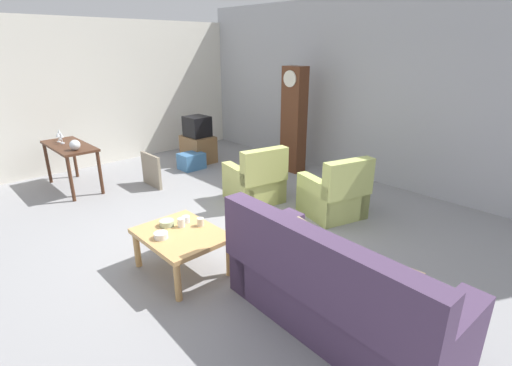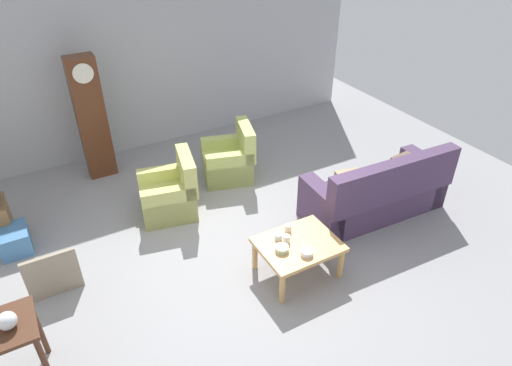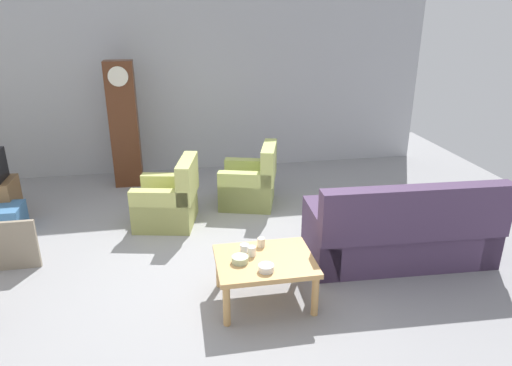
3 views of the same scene
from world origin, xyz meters
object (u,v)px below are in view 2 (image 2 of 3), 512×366
object	(u,v)px
bowl_white_stacked	(307,253)
bowl_shallow_green	(282,249)
grandfather_clock	(92,119)
cup_white_porcelain	(287,239)
glass_dome_cloche	(7,321)
cup_blue_rimmed	(278,237)
storage_box_blue	(14,240)
cup_cream_tall	(288,228)
coffee_table_wood	(298,247)
couch_floral	(377,193)
framed_picture_leaning	(53,275)
armchair_olive_near	(171,195)
armchair_olive_far	(230,161)

from	to	relation	value
bowl_white_stacked	bowl_shallow_green	bearing A→B (deg)	137.47
grandfather_clock	cup_white_porcelain	xyz separation A→B (m)	(1.46, -3.50, -0.49)
glass_dome_cloche	cup_blue_rimmed	bearing A→B (deg)	3.33
storage_box_blue	bowl_shallow_green	distance (m)	3.57
cup_cream_tall	bowl_white_stacked	bearing A→B (deg)	-95.34
coffee_table_wood	glass_dome_cloche	xyz separation A→B (m)	(-3.09, 0.01, 0.46)
couch_floral	bowl_shallow_green	size ratio (longest dim) A/B	12.93
grandfather_clock	cup_blue_rimmed	xyz separation A→B (m)	(1.40, -3.41, -0.50)
grandfather_clock	framed_picture_leaning	size ratio (longest dim) A/B	3.36
cup_blue_rimmed	cup_white_porcelain	bearing A→B (deg)	-59.90
armchair_olive_near	glass_dome_cloche	bearing A→B (deg)	-137.88
grandfather_clock	cup_blue_rimmed	bearing A→B (deg)	-67.62
grandfather_clock	bowl_white_stacked	size ratio (longest dim) A/B	13.65
armchair_olive_far	coffee_table_wood	xyz separation A→B (m)	(-0.27, -2.43, 0.10)
cup_cream_tall	cup_white_porcelain	bearing A→B (deg)	-127.16
couch_floral	coffee_table_wood	distance (m)	1.75
armchair_olive_far	glass_dome_cloche	xyz separation A→B (m)	(-3.37, -2.42, 0.56)
grandfather_clock	armchair_olive_far	bearing A→B (deg)	-32.11
cup_blue_rimmed	bowl_white_stacked	bearing A→B (deg)	-70.72
coffee_table_wood	grandfather_clock	xyz separation A→B (m)	(-1.58, 3.59, 0.61)
framed_picture_leaning	bowl_shallow_green	bearing A→B (deg)	-24.46
cup_cream_tall	couch_floral	bearing A→B (deg)	7.47
glass_dome_cloche	cup_blue_rimmed	world-z (taller)	glass_dome_cloche
couch_floral	coffee_table_wood	bearing A→B (deg)	-164.28
grandfather_clock	cup_white_porcelain	distance (m)	3.83
couch_floral	bowl_white_stacked	distance (m)	1.86
framed_picture_leaning	bowl_shallow_green	xyz separation A→B (m)	(2.44, -1.11, 0.21)
cup_white_porcelain	bowl_shallow_green	world-z (taller)	cup_white_porcelain
armchair_olive_near	storage_box_blue	world-z (taller)	armchair_olive_near
armchair_olive_far	cup_blue_rimmed	bearing A→B (deg)	-101.25
bowl_shallow_green	cup_cream_tall	bearing A→B (deg)	46.38
couch_floral	glass_dome_cloche	world-z (taller)	couch_floral
cup_white_porcelain	coffee_table_wood	bearing A→B (deg)	-36.51
armchair_olive_near	framed_picture_leaning	xyz separation A→B (m)	(-1.76, -0.88, -0.01)
coffee_table_wood	cup_cream_tall	size ratio (longest dim) A/B	10.34
couch_floral	grandfather_clock	size ratio (longest dim) A/B	1.06
grandfather_clock	storage_box_blue	xyz separation A→B (m)	(-1.47, -1.42, -0.85)
glass_dome_cloche	couch_floral	bearing A→B (deg)	5.51
storage_box_blue	cup_cream_tall	bearing A→B (deg)	-32.08
storage_box_blue	coffee_table_wood	bearing A→B (deg)	-35.49
cup_blue_rimmed	bowl_shallow_green	bearing A→B (deg)	-110.70
cup_cream_tall	bowl_white_stacked	xyz separation A→B (m)	(-0.04, -0.47, -0.01)
armchair_olive_far	coffee_table_wood	distance (m)	2.45
couch_floral	bowl_white_stacked	size ratio (longest dim) A/B	14.47
framed_picture_leaning	bowl_shallow_green	distance (m)	2.69
armchair_olive_far	cup_white_porcelain	size ratio (longest dim) A/B	9.81
cup_blue_rimmed	armchair_olive_near	bearing A→B (deg)	112.85
couch_floral	armchair_olive_far	world-z (taller)	couch_floral
storage_box_blue	bowl_shallow_green	world-z (taller)	bowl_shallow_green
cup_cream_tall	armchair_olive_far	bearing A→B (deg)	83.12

